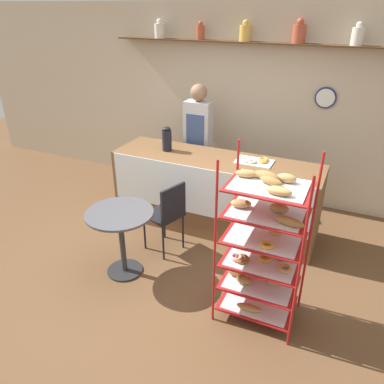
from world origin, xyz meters
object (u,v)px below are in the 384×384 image
Objects in this scene: cafe_chair at (168,211)px; coffee_carafe at (167,139)px; cafe_table at (121,228)px; donut_tray_counter at (254,161)px; pastry_rack at (263,245)px; person_worker at (198,140)px.

coffee_carafe reaches higher than cafe_chair.
cafe_table is 1.75m from donut_tray_counter.
person_worker is at bearing 127.65° from pastry_rack.
pastry_rack is at bearing -52.35° from person_worker.
pastry_rack reaches higher than cafe_chair.
cafe_table is at bearing -7.97° from cafe_chair.
cafe_table is 0.61m from cafe_chair.
donut_tray_counter is at bearing 3.54° from coffee_carafe.
coffee_carafe reaches higher than cafe_table.
cafe_chair is (-1.23, 0.55, -0.23)m from pastry_rack.
donut_tray_counter is (-0.49, 1.37, 0.21)m from pastry_rack.
person_worker is 1.40m from cafe_chair.
person_worker is at bearing 71.26° from coffee_carafe.
pastry_rack is 2.11m from coffee_carafe.
donut_tray_counter reaches higher than cafe_table.
coffee_carafe is (-0.40, 0.76, 0.57)m from cafe_chair.
cafe_table is at bearing -91.85° from person_worker.
person_worker is at bearing 152.56° from donut_tray_counter.
person_worker reaches higher than cafe_table.
donut_tray_counter is (1.01, 1.37, 0.42)m from cafe_table.
pastry_rack reaches higher than cafe_table.
donut_tray_counter is (0.95, -0.49, 0.02)m from person_worker.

